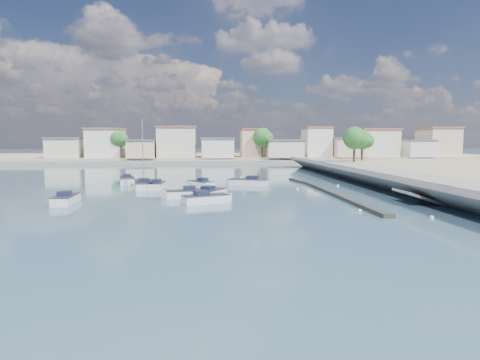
# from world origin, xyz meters

# --- Properties ---
(ground) EXTENTS (400.00, 400.00, 0.00)m
(ground) POSITION_xyz_m (0.00, 40.00, 0.00)
(ground) COLOR #2E4A5D
(ground) RESTS_ON ground
(seawall_walkway) EXTENTS (5.00, 90.00, 1.80)m
(seawall_walkway) POSITION_xyz_m (18.50, 13.00, 0.90)
(seawall_walkway) COLOR slate
(seawall_walkway) RESTS_ON ground
(breakwater) EXTENTS (2.00, 31.02, 0.35)m
(breakwater) POSITION_xyz_m (6.90, 12.69, 0.17)
(breakwater) COLOR black
(breakwater) RESTS_ON ground
(far_shore_land) EXTENTS (160.00, 40.00, 1.40)m
(far_shore_land) POSITION_xyz_m (0.00, 92.00, 0.70)
(far_shore_land) COLOR gray
(far_shore_land) RESTS_ON ground
(far_shore_quay) EXTENTS (160.00, 2.50, 0.80)m
(far_shore_quay) POSITION_xyz_m (0.00, 71.00, 0.40)
(far_shore_quay) COLOR slate
(far_shore_quay) RESTS_ON ground
(far_town) EXTENTS (113.01, 12.80, 8.35)m
(far_town) POSITION_xyz_m (10.71, 76.92, 4.93)
(far_town) COLOR beige
(far_town) RESTS_ON far_shore_land
(shore_trees) EXTENTS (74.56, 38.32, 7.92)m
(shore_trees) POSITION_xyz_m (8.34, 68.11, 6.22)
(shore_trees) COLOR #38281E
(shore_trees) RESTS_ON ground
(motorboat_a) EXTENTS (1.74, 4.77, 1.48)m
(motorboat_a) POSITION_xyz_m (-21.07, 7.11, 0.38)
(motorboat_a) COLOR silver
(motorboat_a) RESTS_ON ground
(motorboat_b) EXTENTS (3.83, 4.72, 1.48)m
(motorboat_b) POSITION_xyz_m (-6.88, 10.32, 0.38)
(motorboat_b) COLOR silver
(motorboat_b) RESTS_ON ground
(motorboat_c) EXTENTS (5.87, 3.73, 1.48)m
(motorboat_c) POSITION_xyz_m (-1.78, 21.48, 0.38)
(motorboat_c) COLOR silver
(motorboat_c) RESTS_ON ground
(motorboat_d) EXTENTS (4.75, 2.39, 1.48)m
(motorboat_d) POSITION_xyz_m (-9.87, 9.84, 0.38)
(motorboat_d) COLOR silver
(motorboat_d) RESTS_ON ground
(motorboat_e) EXTENTS (2.05, 4.72, 1.48)m
(motorboat_e) POSITION_xyz_m (-13.56, 18.36, 0.38)
(motorboat_e) COLOR silver
(motorboat_e) RESTS_ON ground
(motorboat_f) EXTENTS (3.68, 4.15, 1.48)m
(motorboat_f) POSITION_xyz_m (-8.19, 19.40, 0.38)
(motorboat_f) COLOR silver
(motorboat_f) RESTS_ON ground
(motorboat_g) EXTENTS (2.96, 5.71, 1.48)m
(motorboat_g) POSITION_xyz_m (-18.56, 24.80, 0.38)
(motorboat_g) COLOR silver
(motorboat_g) RESTS_ON ground
(motorboat_h) EXTENTS (5.11, 3.38, 1.48)m
(motorboat_h) POSITION_xyz_m (-7.24, 6.14, 0.38)
(motorboat_h) COLOR silver
(motorboat_h) RESTS_ON ground
(sailboat) EXTENTS (3.41, 7.28, 9.00)m
(sailboat) POSITION_xyz_m (-15.53, 19.71, 0.41)
(sailboat) COLOR silver
(sailboat) RESTS_ON ground
(mooring_buoys) EXTENTS (12.39, 35.13, 0.32)m
(mooring_buoys) POSITION_xyz_m (5.73, 15.82, 0.05)
(mooring_buoys) COLOR white
(mooring_buoys) RESTS_ON ground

